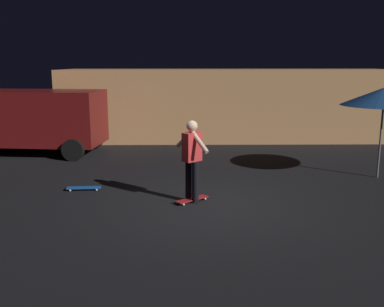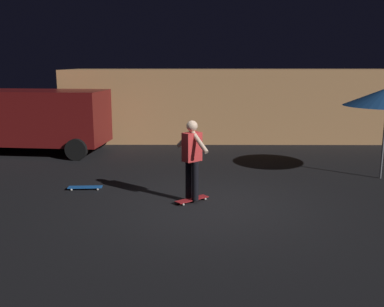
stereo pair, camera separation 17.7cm
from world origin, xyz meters
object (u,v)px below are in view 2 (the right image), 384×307
at_px(parked_van, 34,117).
at_px(skater, 192,154).
at_px(skateboard_ridden, 192,199).
at_px(skateboard_spare, 85,187).

distance_m(parked_van, skater, 7.35).
xyz_separation_m(parked_van, skater, (5.16, -5.24, -0.12)).
distance_m(skateboard_ridden, skater, 0.98).
xyz_separation_m(skateboard_ridden, skater, (0.00, -0.00, 0.98)).
bearing_deg(skateboard_spare, parked_van, 121.60).
relative_size(parked_van, skater, 2.86).
height_order(parked_van, skater, parked_van).
height_order(skateboard_ridden, skateboard_spare, same).
xyz_separation_m(parked_van, skateboard_ridden, (5.16, -5.24, -1.11)).
bearing_deg(skateboard_ridden, parked_van, 134.54).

